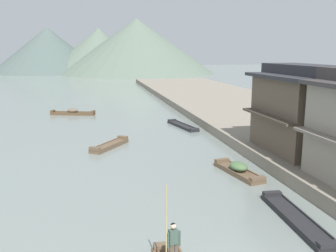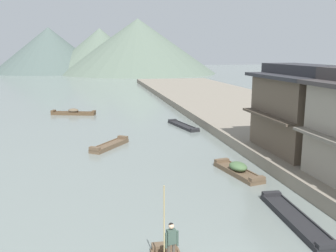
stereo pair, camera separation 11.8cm
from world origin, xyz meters
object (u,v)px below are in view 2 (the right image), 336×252
object	(u,v)px
boatman_person	(171,239)
boat_moored_second	(238,170)
boat_moored_far	(183,126)
boat_midriver_drifting	(110,145)
boat_moored_nearest	(73,113)
house_waterfront_tall	(301,109)
boat_moored_third	(295,219)

from	to	relation	value
boatman_person	boat_moored_second	xyz separation A→B (m)	(6.62, 10.09, -1.23)
boatman_person	boat_moored_far	xyz separation A→B (m)	(6.71, 25.57, -1.40)
boat_moored_second	boat_moored_far	bearing A→B (deg)	89.67
boat_moored_far	boat_midriver_drifting	bearing A→B (deg)	-139.02
boat_moored_nearest	boat_midriver_drifting	bearing A→B (deg)	-77.61
boat_midriver_drifting	boatman_person	bearing A→B (deg)	-86.03
boat_moored_far	boat_midriver_drifting	world-z (taller)	boat_midriver_drifting
boat_moored_far	house_waterfront_tall	world-z (taller)	house_waterfront_tall
boat_moored_second	boat_midriver_drifting	distance (m)	11.63
house_waterfront_tall	boat_moored_third	bearing A→B (deg)	-121.21
boat_moored_third	boat_midriver_drifting	xyz separation A→B (m)	(-7.96, 15.48, 0.04)
boat_moored_nearest	boat_midriver_drifting	size ratio (longest dim) A/B	1.34
boatman_person	boat_moored_second	bearing A→B (deg)	56.73
boat_moored_nearest	boatman_person	bearing A→B (deg)	-81.94
house_waterfront_tall	boat_midriver_drifting	bearing A→B (deg)	153.04
boatman_person	boat_moored_nearest	world-z (taller)	boatman_person
boat_moored_nearest	house_waterfront_tall	world-z (taller)	house_waterfront_tall
boat_moored_far	boat_moored_second	bearing A→B (deg)	-90.33
boat_moored_third	boat_moored_nearest	bearing A→B (deg)	109.76
boat_midriver_drifting	boat_moored_third	bearing A→B (deg)	-62.78
boat_moored_second	house_waterfront_tall	world-z (taller)	house_waterfront_tall
boat_moored_second	boat_moored_far	xyz separation A→B (m)	(0.09, 15.48, -0.17)
boat_moored_second	house_waterfront_tall	size ratio (longest dim) A/B	0.60
boat_moored_far	boat_midriver_drifting	size ratio (longest dim) A/B	1.38
boat_moored_second	boat_moored_far	world-z (taller)	boat_moored_second
boat_moored_nearest	boat_moored_far	size ratio (longest dim) A/B	0.97
boat_moored_nearest	house_waterfront_tall	xyz separation A→B (m)	(17.03, -23.93, 3.59)
boat_moored_nearest	boat_moored_second	size ratio (longest dim) A/B	1.24
boatman_person	boat_midriver_drifting	size ratio (longest dim) A/B	0.72
boat_moored_third	boat_midriver_drifting	bearing A→B (deg)	117.22
boatman_person	house_waterfront_tall	xyz separation A→B (m)	(11.96, 11.87, 2.34)
boat_moored_second	house_waterfront_tall	bearing A→B (deg)	18.46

